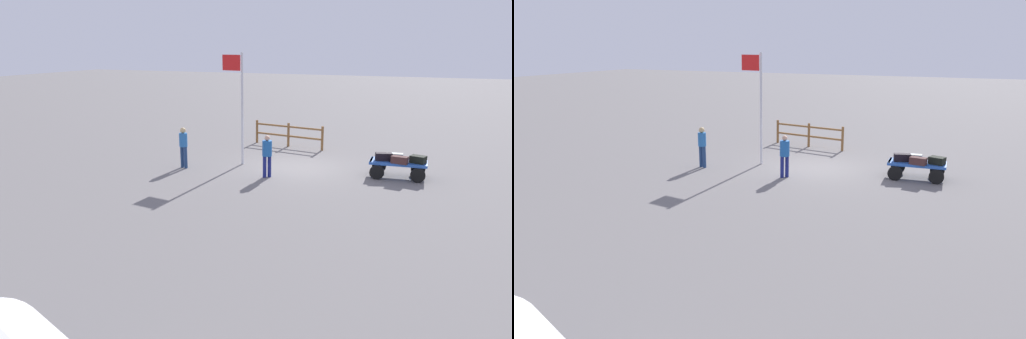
{
  "view_description": "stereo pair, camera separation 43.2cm",
  "coord_description": "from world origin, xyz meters",
  "views": [
    {
      "loc": [
        -5.87,
        18.87,
        5.01
      ],
      "look_at": [
        -0.6,
        6.0,
        1.43
      ],
      "focal_mm": 34.49,
      "sensor_mm": 36.0,
      "label": 1
    },
    {
      "loc": [
        -6.27,
        18.7,
        5.01
      ],
      "look_at": [
        -0.6,
        6.0,
        1.43
      ],
      "focal_mm": 34.49,
      "sensor_mm": 36.0,
      "label": 2
    }
  ],
  "objects": [
    {
      "name": "suitcase_tan",
      "position": [
        -4.71,
        -0.0,
        0.78
      ],
      "size": [
        0.64,
        0.53,
        0.28
      ],
      "color": "black",
      "rests_on": "luggage_cart"
    },
    {
      "name": "ground_plane",
      "position": [
        0.0,
        0.0,
        0.0
      ],
      "size": [
        120.0,
        120.0,
        0.0
      ],
      "primitive_type": "plane",
      "color": "slate"
    },
    {
      "name": "flagpole",
      "position": [
        2.51,
        0.23,
        2.82
      ],
      "size": [
        0.95,
        0.16,
        4.65
      ],
      "color": "silver",
      "rests_on": "ground"
    },
    {
      "name": "worker_trailing",
      "position": [
        4.36,
        1.74,
        0.98
      ],
      "size": [
        0.4,
        0.4,
        1.68
      ],
      "color": "navy",
      "rests_on": "ground"
    },
    {
      "name": "suitcase_grey",
      "position": [
        -3.45,
        0.05,
        0.79
      ],
      "size": [
        0.68,
        0.48,
        0.29
      ],
      "color": "black",
      "rests_on": "luggage_cart"
    },
    {
      "name": "luggage_cart",
      "position": [
        -3.97,
        -0.05,
        0.47
      ],
      "size": [
        2.18,
        1.31,
        0.64
      ],
      "color": "blue",
      "rests_on": "ground"
    },
    {
      "name": "suitcase_olive",
      "position": [
        -3.82,
        -0.2,
        0.77
      ],
      "size": [
        0.64,
        0.33,
        0.26
      ],
      "color": "gray",
      "rests_on": "luggage_cart"
    },
    {
      "name": "wooden_fence",
      "position": [
        1.76,
        -4.01,
        0.67
      ],
      "size": [
        3.74,
        0.74,
        1.17
      ],
      "color": "brown",
      "rests_on": "ground"
    },
    {
      "name": "worker_lead",
      "position": [
        0.66,
        1.81,
        0.97
      ],
      "size": [
        0.52,
        0.52,
        1.63
      ],
      "color": "navy",
      "rests_on": "ground"
    },
    {
      "name": "suitcase_maroon",
      "position": [
        -4.07,
        0.34,
        0.78
      ],
      "size": [
        0.64,
        0.41,
        0.27
      ],
      "color": "#452927",
      "rests_on": "luggage_cart"
    }
  ]
}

